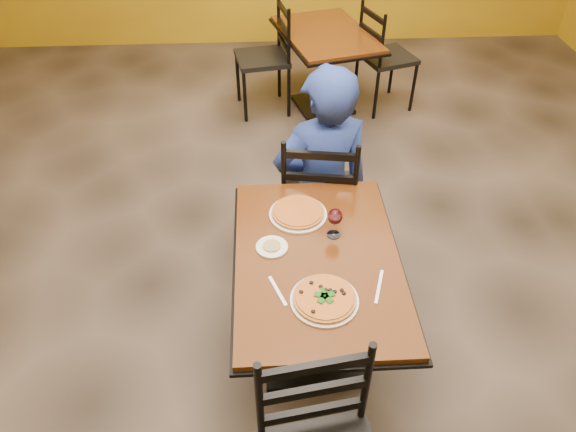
{
  "coord_description": "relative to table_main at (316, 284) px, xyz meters",
  "views": [
    {
      "loc": [
        -0.24,
        -2.3,
        2.57
      ],
      "look_at": [
        -0.13,
        -0.3,
        0.85
      ],
      "focal_mm": 32.71,
      "sensor_mm": 36.0,
      "label": 1
    }
  ],
  "objects": [
    {
      "name": "floor",
      "position": [
        0.0,
        0.5,
        -0.56
      ],
      "size": [
        7.0,
        8.0,
        0.01
      ],
      "primitive_type": "cube",
      "color": "black",
      "rests_on": "ground"
    },
    {
      "name": "table_main",
      "position": [
        0.0,
        0.0,
        0.0
      ],
      "size": [
        0.83,
        1.23,
        0.75
      ],
      "color": "#58250D",
      "rests_on": "floor"
    },
    {
      "name": "table_second",
      "position": [
        0.36,
        2.84,
        -0.01
      ],
      "size": [
        1.02,
        1.28,
        0.75
      ],
      "rotation": [
        0.0,
        0.0,
        0.26
      ],
      "color": "#58250D",
      "rests_on": "floor"
    },
    {
      "name": "chair_main_far",
      "position": [
        0.1,
        0.81,
        -0.05
      ],
      "size": [
        0.52,
        0.52,
        1.01
      ],
      "primitive_type": null,
      "rotation": [
        0.0,
        0.0,
        2.99
      ],
      "color": "black",
      "rests_on": "floor"
    },
    {
      "name": "chair_second_left",
      "position": [
        -0.23,
        2.84,
        -0.05
      ],
      "size": [
        0.53,
        0.53,
        1.02
      ],
      "primitive_type": null,
      "rotation": [
        0.0,
        0.0,
        -1.4
      ],
      "color": "black",
      "rests_on": "floor"
    },
    {
      "name": "chair_second_right",
      "position": [
        0.95,
        2.84,
        -0.06
      ],
      "size": [
        0.57,
        0.57,
        0.99
      ],
      "primitive_type": null,
      "rotation": [
        0.0,
        0.0,
        1.9
      ],
      "color": "black",
      "rests_on": "floor"
    },
    {
      "name": "diner",
      "position": [
        0.13,
        0.9,
        0.11
      ],
      "size": [
        0.72,
        0.55,
        1.33
      ],
      "primitive_type": "imported",
      "rotation": [
        0.0,
        0.0,
        3.34
      ],
      "color": "navy",
      "rests_on": "floor"
    },
    {
      "name": "plate_main",
      "position": [
        0.0,
        -0.28,
        0.2
      ],
      "size": [
        0.31,
        0.31,
        0.01
      ],
      "primitive_type": "cylinder",
      "color": "white",
      "rests_on": "table_main"
    },
    {
      "name": "pizza_main",
      "position": [
        0.0,
        -0.28,
        0.21
      ],
      "size": [
        0.28,
        0.28,
        0.02
      ],
      "primitive_type": "cylinder",
      "color": "#9C1B0B",
      "rests_on": "plate_main"
    },
    {
      "name": "plate_far",
      "position": [
        -0.07,
        0.32,
        0.2
      ],
      "size": [
        0.31,
        0.31,
        0.01
      ],
      "primitive_type": "cylinder",
      "color": "white",
      "rests_on": "table_main"
    },
    {
      "name": "pizza_far",
      "position": [
        -0.07,
        0.32,
        0.21
      ],
      "size": [
        0.28,
        0.28,
        0.02
      ],
      "primitive_type": "cylinder",
      "color": "gold",
      "rests_on": "plate_far"
    },
    {
      "name": "side_plate",
      "position": [
        -0.22,
        0.08,
        0.2
      ],
      "size": [
        0.16,
        0.16,
        0.01
      ],
      "primitive_type": "cylinder",
      "color": "white",
      "rests_on": "table_main"
    },
    {
      "name": "dip",
      "position": [
        -0.22,
        0.08,
        0.21
      ],
      "size": [
        0.09,
        0.09,
        0.01
      ],
      "primitive_type": "cylinder",
      "color": "tan",
      "rests_on": "side_plate"
    },
    {
      "name": "wine_glass",
      "position": [
        0.1,
        0.15,
        0.28
      ],
      "size": [
        0.08,
        0.08,
        0.18
      ],
      "primitive_type": null,
      "color": "white",
      "rests_on": "table_main"
    },
    {
      "name": "fork",
      "position": [
        -0.2,
        -0.21,
        0.2
      ],
      "size": [
        0.08,
        0.18,
        0.0
      ],
      "primitive_type": "cube",
      "rotation": [
        0.0,
        0.0,
        0.37
      ],
      "color": "silver",
      "rests_on": "table_main"
    },
    {
      "name": "knife",
      "position": [
        0.26,
        -0.21,
        0.2
      ],
      "size": [
        0.08,
        0.2,
        0.0
      ],
      "primitive_type": "cube",
      "rotation": [
        0.0,
        0.0,
        -0.32
      ],
      "color": "silver",
      "rests_on": "table_main"
    }
  ]
}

